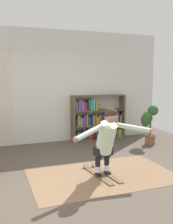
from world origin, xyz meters
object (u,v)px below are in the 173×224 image
object	(u,v)px
skis_pair	(101,173)
bookshelf	(97,121)
person_skier	(107,137)
potted_plant	(149,121)

from	to	relation	value
skis_pair	bookshelf	bearing A→B (deg)	69.00
bookshelf	person_skier	size ratio (longest dim) A/B	1.03
bookshelf	person_skier	xyz separation A→B (m)	(-0.91, -2.60, 0.19)
skis_pair	person_skier	distance (m)	0.71
bookshelf	potted_plant	distance (m)	1.39
skis_pair	person_skier	world-z (taller)	person_skier
skis_pair	person_skier	xyz separation A→B (m)	(0.02, -0.17, 0.69)
potted_plant	person_skier	bearing A→B (deg)	-139.38
person_skier	skis_pair	bearing A→B (deg)	96.72
potted_plant	skis_pair	world-z (taller)	potted_plant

